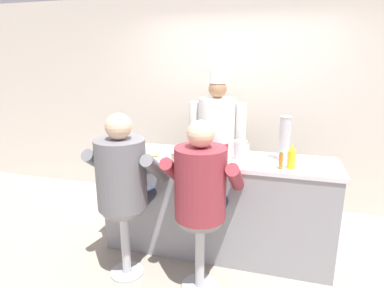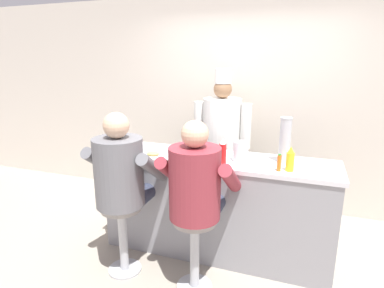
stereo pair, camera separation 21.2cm
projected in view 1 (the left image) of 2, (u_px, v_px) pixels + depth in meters
The scene contains 15 objects.
ground_plane at pixel (209, 266), 3.05m from camera, with size 20.00×20.00×0.00m, color #9E9384.
wall_back at pixel (237, 103), 4.19m from camera, with size 10.00×0.06×2.70m.
diner_counter at pixel (216, 205), 3.20m from camera, with size 2.24×0.60×1.00m.
ketchup_bottle_red at pixel (224, 152), 2.86m from camera, with size 0.07×0.07×0.24m.
mustard_bottle_yellow at pixel (291, 158), 2.73m from camera, with size 0.07×0.07×0.21m.
hot_sauce_bottle_orange at pixel (281, 161), 2.73m from camera, with size 0.03×0.03×0.15m.
water_pitcher_clear at pixel (240, 150), 2.96m from camera, with size 0.14×0.12×0.19m.
breakfast_plate at pixel (153, 156), 3.05m from camera, with size 0.28×0.28×0.05m.
cereal_bowl at pixel (204, 154), 3.11m from camera, with size 0.13×0.13×0.05m.
coffee_mug_tan at pixel (176, 157), 2.95m from camera, with size 0.13×0.09×0.08m.
cup_stack_steel at pixel (284, 139), 2.92m from camera, with size 0.11×0.11×0.42m.
napkin_dispenser_chrome at pixel (213, 154), 2.96m from camera, with size 0.11×0.07×0.12m.
diner_seated_grey at pixel (124, 178), 2.75m from camera, with size 0.64×0.64×1.49m.
diner_seated_maroon at pixel (201, 187), 2.57m from camera, with size 0.63×0.62×1.47m.
cook_in_whites_near at pixel (217, 136), 3.92m from camera, with size 0.70×0.45×1.80m.
Camera 1 is at (0.56, -2.60, 1.91)m, focal length 30.00 mm.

